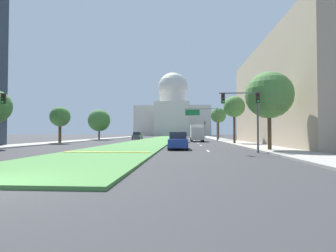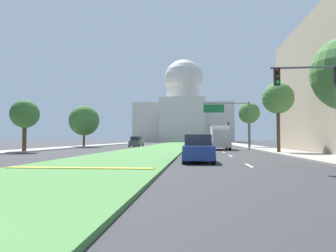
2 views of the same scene
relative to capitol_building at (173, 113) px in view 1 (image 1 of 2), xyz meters
name	(u,v)px [view 1 (image 1 of 2)]	position (x,y,z in m)	size (l,w,h in m)	color
ground_plane	(163,138)	(0.00, -64.43, -12.62)	(286.79, 286.79, 0.00)	#333335
grass_median	(161,139)	(0.00, -70.95, -12.55)	(7.66, 117.32, 0.14)	#4C8442
median_curb_nose	(107,152)	(0.00, -117.29, -12.46)	(6.90, 0.50, 0.04)	gold
lane_dashes_right	(196,142)	(8.30, -90.37, -12.62)	(0.16, 50.06, 0.01)	silver
sidewalk_left	(98,139)	(-14.76, -77.47, -12.55)	(4.00, 117.32, 0.15)	#9E9991
sidewalk_right	(221,140)	(14.76, -77.47, -12.55)	(4.00, 117.32, 0.15)	#9E9991
midrise_block_right	(310,94)	(23.75, -100.68, -5.55)	(13.99, 30.77, 14.15)	tan
capitol_building	(173,113)	(0.00, 0.00, 0.00)	(39.44, 27.36, 35.38)	beige
traffic_light_near_right	(248,108)	(11.42, -115.38, -8.83)	(3.34, 0.35, 5.20)	#515456
traffic_light_far_right	(205,127)	(12.26, -62.24, -9.31)	(0.28, 0.35, 5.20)	#515456
overhead_guide_sign	(204,117)	(10.03, -88.07, -7.94)	(6.42, 0.20, 6.50)	#515456
street_tree_right_near	(269,95)	(13.90, -113.28, -7.50)	(4.28, 4.28, 7.28)	#4C3823
street_tree_left_mid	(60,117)	(-13.35, -98.73, -8.48)	(3.10, 3.10, 5.75)	#4C3823
street_tree_right_mid	(234,107)	(13.57, -98.96, -7.10)	(3.15, 3.15, 7.16)	#4C3823
street_tree_left_far	(99,120)	(-13.83, -79.29, -8.08)	(5.14, 5.14, 7.12)	#4C3823
street_tree_right_far	(218,115)	(13.78, -80.17, -7.08)	(3.39, 3.39, 7.29)	#4C3823
sedan_lead_stopped	(178,141)	(5.44, -110.97, -11.80)	(2.07, 4.63, 1.76)	navy
sedan_midblock	(182,138)	(5.73, -93.15, -11.82)	(1.95, 4.69, 1.71)	#BCBCC1
sedan_distant	(137,136)	(-5.36, -76.19, -11.77)	(1.95, 4.52, 1.84)	#4C5156
box_truck_delivery	(197,133)	(8.51, -88.71, -10.95)	(2.40, 6.40, 3.20)	#BCBCC1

